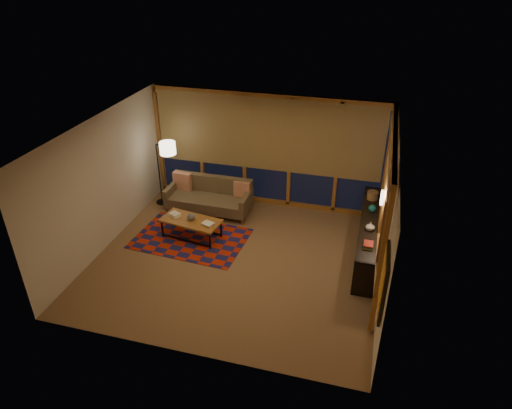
% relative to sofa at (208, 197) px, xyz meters
% --- Properties ---
extents(floor, '(5.50, 5.00, 0.01)m').
position_rel_sofa_xyz_m(floor, '(1.19, -1.64, -0.40)').
color(floor, '#9A6A46').
rests_on(floor, ground).
extents(ceiling, '(5.50, 5.00, 0.01)m').
position_rel_sofa_xyz_m(ceiling, '(1.19, -1.64, 2.30)').
color(ceiling, silver).
rests_on(ceiling, walls).
extents(walls, '(5.51, 5.01, 2.70)m').
position_rel_sofa_xyz_m(walls, '(1.19, -1.64, 0.95)').
color(walls, beige).
rests_on(walls, floor).
extents(window_wall_back, '(5.30, 0.16, 2.60)m').
position_rel_sofa_xyz_m(window_wall_back, '(1.19, 0.79, 0.95)').
color(window_wall_back, '#A36A26').
rests_on(window_wall_back, walls).
extents(window_wall_right, '(0.16, 3.70, 2.60)m').
position_rel_sofa_xyz_m(window_wall_right, '(3.87, -1.04, 0.95)').
color(window_wall_right, '#A36A26').
rests_on(window_wall_right, walls).
extents(wall_art, '(0.06, 0.74, 0.94)m').
position_rel_sofa_xyz_m(wall_art, '(3.90, -3.49, 1.05)').
color(wall_art, '#D74B28').
rests_on(wall_art, walls).
extents(wall_sconce, '(0.12, 0.18, 0.22)m').
position_rel_sofa_xyz_m(wall_sconce, '(3.81, -1.19, 1.15)').
color(wall_sconce, white).
rests_on(wall_sconce, walls).
extents(sofa, '(1.95, 0.81, 0.79)m').
position_rel_sofa_xyz_m(sofa, '(0.00, 0.00, 0.00)').
color(sofa, brown).
rests_on(sofa, floor).
extents(pillow_left, '(0.47, 0.21, 0.45)m').
position_rel_sofa_xyz_m(pillow_left, '(-0.72, 0.22, 0.23)').
color(pillow_left, '#C53A0C').
rests_on(pillow_left, sofa).
extents(pillow_right, '(0.38, 0.13, 0.38)m').
position_rel_sofa_xyz_m(pillow_right, '(0.76, 0.20, 0.19)').
color(pillow_right, '#C53A0C').
rests_on(pillow_right, sofa).
extents(area_rug, '(2.42, 1.69, 0.01)m').
position_rel_sofa_xyz_m(area_rug, '(0.02, -1.18, -0.39)').
color(area_rug, '#B4230B').
rests_on(area_rug, floor).
extents(coffee_table, '(1.34, 0.77, 0.42)m').
position_rel_sofa_xyz_m(coffee_table, '(0.02, -1.10, -0.18)').
color(coffee_table, '#A36A26').
rests_on(coffee_table, floor).
extents(book_stack_a, '(0.31, 0.29, 0.07)m').
position_rel_sofa_xyz_m(book_stack_a, '(-0.37, -1.05, 0.06)').
color(book_stack_a, white).
rests_on(book_stack_a, coffee_table).
extents(book_stack_b, '(0.28, 0.25, 0.05)m').
position_rel_sofa_xyz_m(book_stack_b, '(0.43, -1.18, 0.05)').
color(book_stack_b, white).
rests_on(book_stack_b, coffee_table).
extents(ceramic_pot, '(0.19, 0.19, 0.16)m').
position_rel_sofa_xyz_m(ceramic_pot, '(0.03, -1.10, 0.11)').
color(ceramic_pot, '#26272E').
rests_on(ceramic_pot, coffee_table).
extents(floor_lamp, '(0.65, 0.54, 1.67)m').
position_rel_sofa_xyz_m(floor_lamp, '(-1.27, 0.13, 0.44)').
color(floor_lamp, black).
rests_on(floor_lamp, floor).
extents(bookshelf, '(0.40, 2.95, 0.74)m').
position_rel_sofa_xyz_m(bookshelf, '(3.68, -0.64, -0.03)').
color(bookshelf, black).
rests_on(bookshelf, floor).
extents(basket, '(0.27, 0.27, 0.17)m').
position_rel_sofa_xyz_m(basket, '(3.66, 0.26, 0.43)').
color(basket, '#9B7D46').
rests_on(basket, bookshelf).
extents(teal_bowl, '(0.17, 0.17, 0.15)m').
position_rel_sofa_xyz_m(teal_bowl, '(3.68, -0.29, 0.42)').
color(teal_bowl, '#146861').
rests_on(teal_bowl, bookshelf).
extents(vase, '(0.19, 0.19, 0.18)m').
position_rel_sofa_xyz_m(vase, '(3.68, -1.03, 0.43)').
color(vase, tan).
rests_on(vase, bookshelf).
extents(shelf_book_stack, '(0.21, 0.27, 0.07)m').
position_rel_sofa_xyz_m(shelf_book_stack, '(3.68, -1.59, 0.38)').
color(shelf_book_stack, white).
rests_on(shelf_book_stack, bookshelf).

